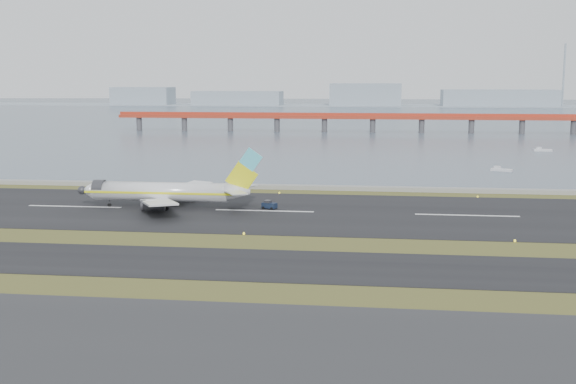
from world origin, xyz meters
name	(u,v)px	position (x,y,z in m)	size (l,w,h in m)	color
ground	(235,245)	(0.00, 0.00, 0.00)	(1000.00, 1000.00, 0.00)	#424E1B
taxiway_strip	(219,263)	(0.00, -12.00, 0.05)	(1000.00, 18.00, 0.10)	black
runway_strip	(264,211)	(0.00, 30.00, 0.05)	(1000.00, 45.00, 0.10)	black
seawall	(283,187)	(0.00, 60.00, 0.50)	(1000.00, 2.50, 1.00)	gray
bay_water	(349,113)	(0.00, 460.00, 0.00)	(1400.00, 800.00, 1.30)	#40505B
red_pier	(373,118)	(20.00, 250.00, 7.28)	(260.00, 5.00, 10.20)	#AF331E
far_shoreline	(369,99)	(13.62, 620.00, 6.07)	(1400.00, 80.00, 60.50)	#91A0AC
airliner	(167,192)	(-20.19, 30.59, 3.46)	(38.52, 32.89, 12.80)	silver
pushback_tug	(269,205)	(0.64, 32.38, 0.90)	(3.29, 2.60, 1.85)	#111C31
workboat_near	(501,170)	(58.06, 101.55, 0.46)	(6.21, 4.16, 1.45)	silver
workboat_far	(542,150)	(82.82, 163.28, 0.50)	(6.53, 2.23, 1.57)	silver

